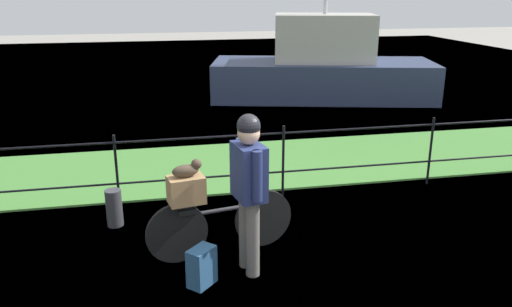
{
  "coord_description": "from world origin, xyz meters",
  "views": [
    {
      "loc": [
        -1.74,
        -4.14,
        2.84
      ],
      "look_at": [
        -0.54,
        1.67,
        0.9
      ],
      "focal_mm": 35.97,
      "sensor_mm": 36.0,
      "label": 1
    }
  ],
  "objects_px": {
    "terrier_dog": "(188,169)",
    "backpack_on_paving": "(202,267)",
    "wooden_crate": "(186,190)",
    "cyclist_person": "(249,181)",
    "moored_boat_near": "(323,68)",
    "mooring_bollard": "(114,208)",
    "bicycle_main": "(220,224)"
  },
  "relations": [
    {
      "from": "wooden_crate",
      "to": "terrier_dog",
      "type": "relative_size",
      "value": 1.15
    },
    {
      "from": "bicycle_main",
      "to": "backpack_on_paving",
      "type": "relative_size",
      "value": 4.13
    },
    {
      "from": "wooden_crate",
      "to": "backpack_on_paving",
      "type": "height_order",
      "value": "wooden_crate"
    },
    {
      "from": "cyclist_person",
      "to": "wooden_crate",
      "type": "bearing_deg",
      "value": 149.9
    },
    {
      "from": "cyclist_person",
      "to": "backpack_on_paving",
      "type": "height_order",
      "value": "cyclist_person"
    },
    {
      "from": "backpack_on_paving",
      "to": "mooring_bollard",
      "type": "xyz_separation_m",
      "value": [
        -0.92,
        1.56,
        0.03
      ]
    },
    {
      "from": "moored_boat_near",
      "to": "wooden_crate",
      "type": "bearing_deg",
      "value": -117.99
    },
    {
      "from": "bicycle_main",
      "to": "backpack_on_paving",
      "type": "xyz_separation_m",
      "value": [
        -0.27,
        -0.59,
        -0.16
      ]
    },
    {
      "from": "wooden_crate",
      "to": "moored_boat_near",
      "type": "xyz_separation_m",
      "value": [
        4.16,
        7.83,
        -0.03
      ]
    },
    {
      "from": "bicycle_main",
      "to": "moored_boat_near",
      "type": "height_order",
      "value": "moored_boat_near"
    },
    {
      "from": "backpack_on_paving",
      "to": "moored_boat_near",
      "type": "height_order",
      "value": "moored_boat_near"
    },
    {
      "from": "mooring_bollard",
      "to": "terrier_dog",
      "type": "bearing_deg",
      "value": -50.17
    },
    {
      "from": "mooring_bollard",
      "to": "cyclist_person",
      "type": "bearing_deg",
      "value": -43.92
    },
    {
      "from": "bicycle_main",
      "to": "moored_boat_near",
      "type": "relative_size",
      "value": 0.27
    },
    {
      "from": "wooden_crate",
      "to": "terrier_dog",
      "type": "distance_m",
      "value": 0.22
    },
    {
      "from": "wooden_crate",
      "to": "backpack_on_paving",
      "type": "bearing_deg",
      "value": -80.59
    },
    {
      "from": "terrier_dog",
      "to": "mooring_bollard",
      "type": "distance_m",
      "value": 1.56
    },
    {
      "from": "cyclist_person",
      "to": "moored_boat_near",
      "type": "bearing_deg",
      "value": 66.47
    },
    {
      "from": "cyclist_person",
      "to": "moored_boat_near",
      "type": "relative_size",
      "value": 0.28
    },
    {
      "from": "terrier_dog",
      "to": "moored_boat_near",
      "type": "relative_size",
      "value": 0.05
    },
    {
      "from": "wooden_crate",
      "to": "cyclist_person",
      "type": "xyz_separation_m",
      "value": [
        0.6,
        -0.35,
        0.18
      ]
    },
    {
      "from": "bicycle_main",
      "to": "mooring_bollard",
      "type": "xyz_separation_m",
      "value": [
        -1.19,
        0.97,
        -0.12
      ]
    },
    {
      "from": "bicycle_main",
      "to": "wooden_crate",
      "type": "bearing_deg",
      "value": -169.68
    },
    {
      "from": "terrier_dog",
      "to": "mooring_bollard",
      "type": "relative_size",
      "value": 0.69
    },
    {
      "from": "terrier_dog",
      "to": "cyclist_person",
      "type": "relative_size",
      "value": 0.19
    },
    {
      "from": "terrier_dog",
      "to": "backpack_on_paving",
      "type": "distance_m",
      "value": 1.0
    },
    {
      "from": "bicycle_main",
      "to": "wooden_crate",
      "type": "relative_size",
      "value": 4.43
    },
    {
      "from": "bicycle_main",
      "to": "wooden_crate",
      "type": "distance_m",
      "value": 0.59
    },
    {
      "from": "wooden_crate",
      "to": "cyclist_person",
      "type": "relative_size",
      "value": 0.22
    },
    {
      "from": "moored_boat_near",
      "to": "mooring_bollard",
      "type": "bearing_deg",
      "value": -126.3
    },
    {
      "from": "mooring_bollard",
      "to": "bicycle_main",
      "type": "bearing_deg",
      "value": -39.15
    },
    {
      "from": "terrier_dog",
      "to": "bicycle_main",
      "type": "bearing_deg",
      "value": 10.32
    }
  ]
}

